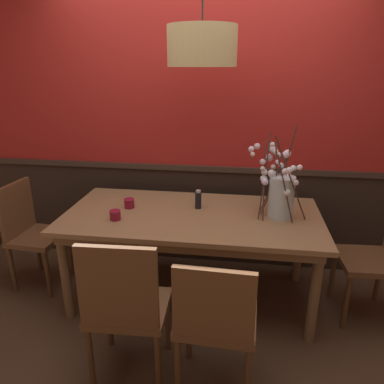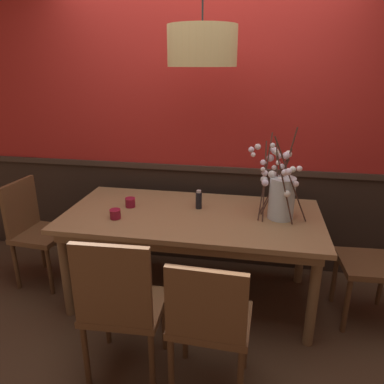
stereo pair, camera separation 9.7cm
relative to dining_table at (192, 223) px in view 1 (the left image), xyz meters
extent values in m
plane|color=#4C3321|center=(0.00, 0.00, -0.67)|extent=(24.00, 24.00, 0.00)
cube|color=#2D2119|center=(0.00, 0.67, -0.21)|extent=(5.24, 0.12, 0.91)
cube|color=#3E2E24|center=(0.00, 0.66, 0.27)|extent=(5.24, 0.14, 0.05)
cube|color=#B2231E|center=(0.00, 0.67, 1.26)|extent=(5.24, 0.12, 2.02)
cube|color=#997047|center=(0.00, 0.00, 0.06)|extent=(1.95, 0.95, 0.04)
cube|color=brown|center=(0.00, 0.00, 0.00)|extent=(1.84, 0.85, 0.08)
cylinder|color=brown|center=(-0.88, -0.39, -0.31)|extent=(0.07, 0.07, 0.71)
cylinder|color=brown|center=(0.88, -0.39, -0.31)|extent=(0.07, 0.07, 0.71)
cylinder|color=brown|center=(-0.88, 0.39, -0.31)|extent=(0.07, 0.07, 0.71)
cylinder|color=brown|center=(0.88, 0.39, -0.31)|extent=(0.07, 0.07, 0.71)
cube|color=brown|center=(-0.26, -0.79, -0.22)|extent=(0.48, 0.43, 0.04)
cube|color=brown|center=(-0.26, -0.98, 0.04)|extent=(0.44, 0.06, 0.49)
cylinder|color=brown|center=(-0.47, -0.63, -0.45)|extent=(0.04, 0.04, 0.42)
cylinder|color=brown|center=(-0.07, -0.61, -0.45)|extent=(0.04, 0.04, 0.42)
cylinder|color=brown|center=(-0.45, -0.97, -0.45)|extent=(0.04, 0.04, 0.42)
cylinder|color=brown|center=(-0.06, -0.96, -0.45)|extent=(0.04, 0.04, 0.42)
cube|color=brown|center=(-0.27, 0.82, -0.21)|extent=(0.42, 0.42, 0.04)
cube|color=brown|center=(-0.28, 1.00, 0.03)|extent=(0.39, 0.05, 0.43)
cylinder|color=brown|center=(-0.09, 0.65, -0.45)|extent=(0.04, 0.04, 0.44)
cylinder|color=brown|center=(-0.44, 0.64, -0.45)|extent=(0.04, 0.04, 0.44)
cylinder|color=brown|center=(-0.10, 1.00, -0.45)|extent=(0.04, 0.04, 0.44)
cylinder|color=brown|center=(-0.45, 0.98, -0.45)|extent=(0.04, 0.04, 0.44)
cube|color=brown|center=(-1.31, 0.01, -0.22)|extent=(0.42, 0.44, 0.04)
cube|color=brown|center=(-1.48, 0.02, 0.02)|extent=(0.07, 0.39, 0.44)
cylinder|color=brown|center=(-1.13, 0.17, -0.45)|extent=(0.04, 0.04, 0.42)
cylinder|color=brown|center=(-1.16, -0.18, -0.45)|extent=(0.04, 0.04, 0.42)
cylinder|color=brown|center=(-1.46, 0.20, -0.45)|extent=(0.04, 0.04, 0.42)
cylinder|color=brown|center=(-1.49, -0.15, -0.45)|extent=(0.04, 0.04, 0.42)
cube|color=brown|center=(0.26, -0.83, -0.21)|extent=(0.46, 0.41, 0.04)
cube|color=brown|center=(0.26, -1.01, 0.02)|extent=(0.42, 0.05, 0.41)
cylinder|color=brown|center=(0.08, -0.66, -0.45)|extent=(0.04, 0.04, 0.44)
cylinder|color=brown|center=(0.46, -0.68, -0.45)|extent=(0.04, 0.04, 0.44)
cylinder|color=brown|center=(0.06, -0.99, -0.45)|extent=(0.04, 0.04, 0.44)
cylinder|color=brown|center=(0.45, -1.01, -0.45)|extent=(0.04, 0.04, 0.44)
cube|color=brown|center=(1.32, -0.03, -0.21)|extent=(0.44, 0.44, 0.04)
cylinder|color=brown|center=(1.15, -0.22, -0.45)|extent=(0.04, 0.04, 0.44)
cylinder|color=brown|center=(1.13, 0.14, -0.45)|extent=(0.04, 0.04, 0.44)
cylinder|color=brown|center=(1.48, 0.16, -0.45)|extent=(0.04, 0.04, 0.44)
cylinder|color=silver|center=(0.66, 0.04, 0.23)|extent=(0.19, 0.19, 0.31)
cylinder|color=silver|center=(0.66, 0.04, 0.12)|extent=(0.17, 0.17, 0.07)
cylinder|color=#472D23|center=(0.62, 0.06, 0.35)|extent=(0.06, 0.14, 0.54)
sphere|color=white|center=(0.61, 0.08, 0.49)|extent=(0.03, 0.03, 0.03)
sphere|color=white|center=(0.57, 0.04, 0.62)|extent=(0.04, 0.04, 0.04)
sphere|color=white|center=(0.63, 0.03, 0.37)|extent=(0.05, 0.05, 0.05)
sphere|color=white|center=(0.58, 0.05, 0.41)|extent=(0.06, 0.06, 0.06)
cylinder|color=#472D23|center=(0.61, 0.10, 0.30)|extent=(0.19, 0.09, 0.43)
sphere|color=white|center=(0.61, 0.12, 0.36)|extent=(0.05, 0.05, 0.05)
sphere|color=white|center=(0.59, 0.17, 0.43)|extent=(0.04, 0.04, 0.04)
sphere|color=white|center=(0.63, 0.12, 0.32)|extent=(0.04, 0.04, 0.04)
cylinder|color=#472D23|center=(0.61, 0.10, 0.33)|extent=(0.21, 0.05, 0.51)
sphere|color=white|center=(0.57, 0.18, 0.56)|extent=(0.04, 0.04, 0.04)
sphere|color=white|center=(0.60, 0.15, 0.55)|extent=(0.04, 0.04, 0.04)
sphere|color=white|center=(0.59, 0.11, 0.39)|extent=(0.06, 0.06, 0.06)
sphere|color=white|center=(0.59, 0.16, 0.56)|extent=(0.05, 0.05, 0.05)
sphere|color=white|center=(0.62, 0.18, 0.52)|extent=(0.05, 0.05, 0.05)
sphere|color=white|center=(0.56, 0.18, 0.50)|extent=(0.06, 0.06, 0.06)
cylinder|color=#472D23|center=(0.53, 0.08, 0.38)|extent=(0.08, 0.28, 0.60)
sphere|color=white|center=(0.53, 0.06, 0.41)|extent=(0.05, 0.05, 0.05)
sphere|color=white|center=(0.44, 0.11, 0.53)|extent=(0.03, 0.03, 0.03)
sphere|color=white|center=(0.51, 0.08, 0.49)|extent=(0.04, 0.04, 0.04)
sphere|color=white|center=(0.46, 0.13, 0.59)|extent=(0.05, 0.05, 0.05)
sphere|color=white|center=(0.52, 0.11, 0.48)|extent=(0.04, 0.04, 0.04)
cylinder|color=#472D23|center=(0.66, 0.06, 0.42)|extent=(0.14, 0.02, 0.67)
sphere|color=white|center=(0.68, 0.08, 0.55)|extent=(0.03, 0.03, 0.03)
sphere|color=white|center=(0.67, 0.05, 0.55)|extent=(0.05, 0.05, 0.05)
sphere|color=white|center=(0.69, 0.07, 0.39)|extent=(0.05, 0.05, 0.05)
sphere|color=white|center=(0.69, 0.12, 0.55)|extent=(0.05, 0.05, 0.05)
sphere|color=white|center=(0.65, 0.07, 0.46)|extent=(0.03, 0.03, 0.03)
sphere|color=white|center=(0.64, 0.07, 0.47)|extent=(0.04, 0.04, 0.04)
cylinder|color=#472D23|center=(0.71, -0.05, 0.40)|extent=(0.28, 0.12, 0.64)
sphere|color=white|center=(0.75, -0.11, 0.51)|extent=(0.04, 0.04, 0.04)
sphere|color=white|center=(0.74, -0.05, 0.38)|extent=(0.04, 0.04, 0.04)
sphere|color=white|center=(0.70, -0.11, 0.50)|extent=(0.04, 0.04, 0.04)
cylinder|color=#472D23|center=(0.67, -0.07, 0.33)|extent=(0.15, 0.02, 0.49)
sphere|color=white|center=(0.67, -0.14, 0.49)|extent=(0.05, 0.05, 0.05)
sphere|color=white|center=(0.69, -0.06, 0.31)|extent=(0.05, 0.05, 0.05)
sphere|color=white|center=(0.65, -0.11, 0.47)|extent=(0.04, 0.04, 0.04)
cylinder|color=#472D23|center=(0.53, 0.05, 0.36)|extent=(0.02, 0.25, 0.55)
sphere|color=white|center=(0.53, 0.03, 0.35)|extent=(0.05, 0.05, 0.05)
sphere|color=white|center=(0.42, 0.01, 0.59)|extent=(0.04, 0.04, 0.04)
sphere|color=white|center=(0.51, 0.05, 0.45)|extent=(0.03, 0.03, 0.03)
sphere|color=white|center=(0.52, 0.06, 0.36)|extent=(0.05, 0.05, 0.05)
cylinder|color=maroon|center=(-0.51, 0.05, 0.12)|extent=(0.08, 0.08, 0.07)
torus|color=#A81B37|center=(-0.51, 0.05, 0.15)|extent=(0.08, 0.08, 0.01)
cylinder|color=silver|center=(-0.51, 0.05, 0.10)|extent=(0.05, 0.05, 0.04)
cylinder|color=maroon|center=(-0.54, -0.19, 0.11)|extent=(0.08, 0.08, 0.07)
torus|color=#A81B37|center=(-0.54, -0.19, 0.15)|extent=(0.08, 0.08, 0.01)
cylinder|color=silver|center=(-0.54, -0.19, 0.10)|extent=(0.06, 0.06, 0.04)
cylinder|color=black|center=(0.03, 0.12, 0.14)|extent=(0.05, 0.05, 0.13)
cylinder|color=beige|center=(0.03, 0.12, 0.22)|extent=(0.04, 0.04, 0.02)
cylinder|color=tan|center=(0.06, 0.03, 1.27)|extent=(0.46, 0.46, 0.26)
sphere|color=#F9EAB7|center=(0.06, 0.03, 1.23)|extent=(0.14, 0.14, 0.14)
camera|label=1|loc=(0.37, -2.55, 1.16)|focal=34.13mm
camera|label=2|loc=(0.47, -2.53, 1.16)|focal=34.13mm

